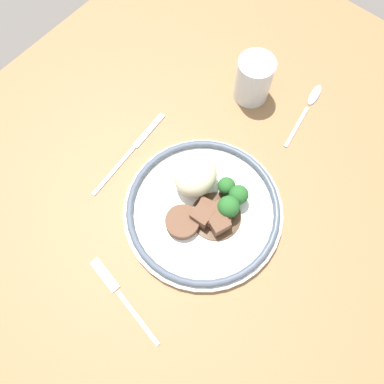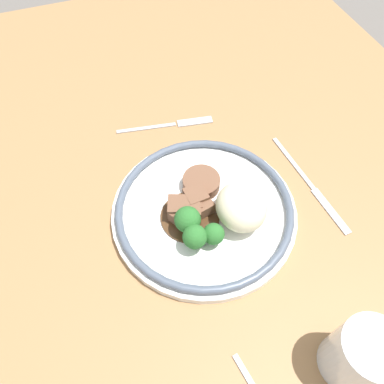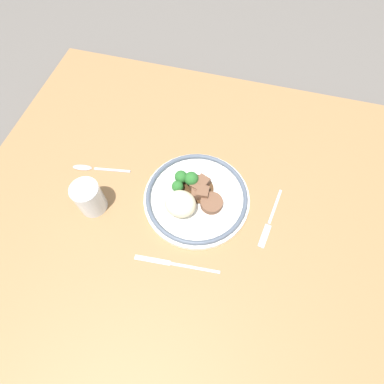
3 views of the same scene
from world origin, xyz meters
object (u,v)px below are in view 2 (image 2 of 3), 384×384
object	(u,v)px
knife	(312,187)
plate	(207,210)
juice_glass	(358,356)
fork	(175,124)

from	to	relation	value
knife	plate	bearing A→B (deg)	-96.85
juice_glass	fork	world-z (taller)	juice_glass
plate	knife	bearing A→B (deg)	87.78
plate	knife	size ratio (longest dim) A/B	1.36
knife	juice_glass	bearing A→B (deg)	-25.85
plate	fork	distance (m)	0.20
fork	knife	bearing A→B (deg)	-42.38
juice_glass	plate	bearing A→B (deg)	-161.64
fork	knife	world-z (taller)	same
fork	juice_glass	bearing A→B (deg)	-71.94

